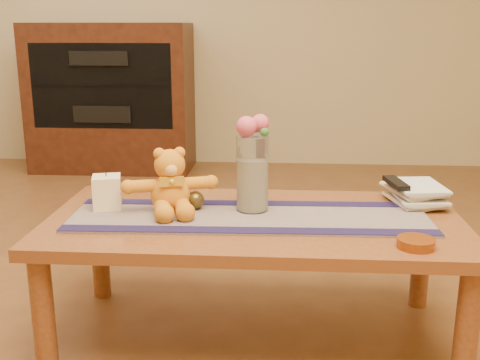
# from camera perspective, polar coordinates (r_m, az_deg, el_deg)

# --- Properties ---
(floor) EXTENTS (5.50, 5.50, 0.00)m
(floor) POSITION_cam_1_polar(r_m,az_deg,el_deg) (2.17, 1.36, -15.01)
(floor) COLOR brown
(floor) RESTS_ON ground
(coffee_table_top) EXTENTS (1.40, 0.70, 0.04)m
(coffee_table_top) POSITION_cam_1_polar(r_m,az_deg,el_deg) (1.99, 1.44, -4.21)
(coffee_table_top) COLOR brown
(coffee_table_top) RESTS_ON floor
(table_leg_fl) EXTENTS (0.07, 0.07, 0.41)m
(table_leg_fl) POSITION_cam_1_polar(r_m,az_deg,el_deg) (1.95, -18.64, -12.61)
(table_leg_fl) COLOR brown
(table_leg_fl) RESTS_ON floor
(table_leg_fr) EXTENTS (0.07, 0.07, 0.41)m
(table_leg_fr) POSITION_cam_1_polar(r_m,az_deg,el_deg) (1.90, 21.25, -13.68)
(table_leg_fr) COLOR brown
(table_leg_fr) RESTS_ON floor
(table_leg_bl) EXTENTS (0.07, 0.07, 0.41)m
(table_leg_bl) POSITION_cam_1_polar(r_m,az_deg,el_deg) (2.45, -13.52, -6.52)
(table_leg_bl) COLOR brown
(table_leg_bl) RESTS_ON floor
(table_leg_br) EXTENTS (0.07, 0.07, 0.41)m
(table_leg_br) POSITION_cam_1_polar(r_m,az_deg,el_deg) (2.40, 17.27, -7.18)
(table_leg_br) COLOR brown
(table_leg_br) RESTS_ON floor
(persian_runner) EXTENTS (1.21, 0.39, 0.01)m
(persian_runner) POSITION_cam_1_polar(r_m,az_deg,el_deg) (1.97, 0.92, -3.64)
(persian_runner) COLOR #192148
(persian_runner) RESTS_ON coffee_table_top
(runner_border_near) EXTENTS (1.20, 0.10, 0.00)m
(runner_border_near) POSITION_cam_1_polar(r_m,az_deg,el_deg) (1.83, 0.82, -4.93)
(runner_border_near) COLOR #19133A
(runner_border_near) RESTS_ON persian_runner
(runner_border_far) EXTENTS (1.20, 0.10, 0.00)m
(runner_border_far) POSITION_cam_1_polar(r_m,az_deg,el_deg) (2.11, 1.01, -2.26)
(runner_border_far) COLOR #19133A
(runner_border_far) RESTS_ON persian_runner
(teddy_bear) EXTENTS (0.37, 0.34, 0.21)m
(teddy_bear) POSITION_cam_1_polar(r_m,az_deg,el_deg) (2.02, -6.84, -0.10)
(teddy_bear) COLOR orange
(teddy_bear) RESTS_ON persian_runner
(pillar_candle) EXTENTS (0.12, 0.12, 0.11)m
(pillar_candle) POSITION_cam_1_polar(r_m,az_deg,el_deg) (2.10, -12.85, -1.15)
(pillar_candle) COLOR #FFE5BB
(pillar_candle) RESTS_ON persian_runner
(candle_wick) EXTENTS (0.00, 0.00, 0.01)m
(candle_wick) POSITION_cam_1_polar(r_m,az_deg,el_deg) (2.08, -12.95, 0.53)
(candle_wick) COLOR black
(candle_wick) RESTS_ON pillar_candle
(glass_vase) EXTENTS (0.11, 0.11, 0.26)m
(glass_vase) POSITION_cam_1_polar(r_m,az_deg,el_deg) (2.00, 1.22, 0.63)
(glass_vase) COLOR silver
(glass_vase) RESTS_ON persian_runner
(potpourri_fill) EXTENTS (0.09, 0.09, 0.18)m
(potpourri_fill) POSITION_cam_1_polar(r_m,az_deg,el_deg) (2.01, 1.22, -0.45)
(potpourri_fill) COLOR beige
(potpourri_fill) RESTS_ON glass_vase
(rose_left) EXTENTS (0.07, 0.07, 0.07)m
(rose_left) POSITION_cam_1_polar(r_m,az_deg,el_deg) (1.96, 0.65, 5.25)
(rose_left) COLOR #DC4D6A
(rose_left) RESTS_ON glass_vase
(rose_right) EXTENTS (0.06, 0.06, 0.06)m
(rose_right) POSITION_cam_1_polar(r_m,az_deg,el_deg) (1.97, 1.99, 5.59)
(rose_right) COLOR #DC4D6A
(rose_right) RESTS_ON glass_vase
(blue_flower_back) EXTENTS (0.04, 0.04, 0.04)m
(blue_flower_back) POSITION_cam_1_polar(r_m,az_deg,el_deg) (2.00, 1.58, 5.26)
(blue_flower_back) COLOR #475F9B
(blue_flower_back) RESTS_ON glass_vase
(blue_flower_side) EXTENTS (0.04, 0.04, 0.04)m
(blue_flower_side) POSITION_cam_1_polar(r_m,az_deg,el_deg) (1.99, 0.41, 4.97)
(blue_flower_side) COLOR #475F9B
(blue_flower_side) RESTS_ON glass_vase
(leaf_sprig) EXTENTS (0.03, 0.03, 0.03)m
(leaf_sprig) POSITION_cam_1_polar(r_m,az_deg,el_deg) (1.95, 2.40, 4.69)
(leaf_sprig) COLOR #33662D
(leaf_sprig) RESTS_ON glass_vase
(bronze_ball) EXTENTS (0.06, 0.06, 0.06)m
(bronze_ball) POSITION_cam_1_polar(r_m,az_deg,el_deg) (2.04, -4.39, -1.98)
(bronze_ball) COLOR #483718
(bronze_ball) RESTS_ON persian_runner
(book_bottom) EXTENTS (0.21, 0.25, 0.02)m
(book_bottom) POSITION_cam_1_polar(r_m,az_deg,el_deg) (2.19, 14.77, -2.10)
(book_bottom) COLOR beige
(book_bottom) RESTS_ON coffee_table_top
(book_lower) EXTENTS (0.18, 0.24, 0.02)m
(book_lower) POSITION_cam_1_polar(r_m,az_deg,el_deg) (2.18, 14.96, -1.64)
(book_lower) COLOR beige
(book_lower) RESTS_ON book_bottom
(book_upper) EXTENTS (0.22, 0.26, 0.02)m
(book_upper) POSITION_cam_1_polar(r_m,az_deg,el_deg) (2.18, 14.66, -1.12)
(book_upper) COLOR beige
(book_upper) RESTS_ON book_lower
(book_top) EXTENTS (0.19, 0.24, 0.02)m
(book_top) POSITION_cam_1_polar(r_m,az_deg,el_deg) (2.17, 14.98, -0.67)
(book_top) COLOR beige
(book_top) RESTS_ON book_upper
(tv_remote) EXTENTS (0.07, 0.17, 0.02)m
(tv_remote) POSITION_cam_1_polar(r_m,az_deg,el_deg) (2.16, 14.99, -0.28)
(tv_remote) COLOR black
(tv_remote) RESTS_ON book_top
(amber_dish) EXTENTS (0.14, 0.14, 0.03)m
(amber_dish) POSITION_cam_1_polar(r_m,az_deg,el_deg) (1.79, 16.79, -5.91)
(amber_dish) COLOR #BF5914
(amber_dish) RESTS_ON coffee_table_top
(media_cabinet) EXTENTS (1.20, 0.50, 1.10)m
(media_cabinet) POSITION_cam_1_polar(r_m,az_deg,el_deg) (4.57, -12.43, 7.84)
(media_cabinet) COLOR black
(media_cabinet) RESTS_ON floor
(cabinet_cavity) EXTENTS (1.02, 0.03, 0.61)m
(cabinet_cavity) POSITION_cam_1_polar(r_m,az_deg,el_deg) (4.34, -13.38, 8.89)
(cabinet_cavity) COLOR black
(cabinet_cavity) RESTS_ON media_cabinet
(cabinet_shelf) EXTENTS (1.02, 0.20, 0.02)m
(cabinet_shelf) POSITION_cam_1_polar(r_m,az_deg,el_deg) (4.42, -13.05, 9.01)
(cabinet_shelf) COLOR black
(cabinet_shelf) RESTS_ON media_cabinet
(stereo_upper) EXTENTS (0.42, 0.28, 0.10)m
(stereo_upper) POSITION_cam_1_polar(r_m,az_deg,el_deg) (4.42, -13.13, 11.59)
(stereo_upper) COLOR black
(stereo_upper) RESTS_ON media_cabinet
(stereo_lower) EXTENTS (0.42, 0.28, 0.12)m
(stereo_lower) POSITION_cam_1_polar(r_m,az_deg,el_deg) (4.46, -12.83, 6.51)
(stereo_lower) COLOR black
(stereo_lower) RESTS_ON media_cabinet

